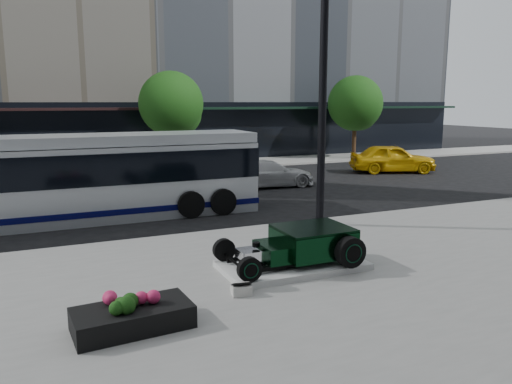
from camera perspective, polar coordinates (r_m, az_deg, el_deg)
name	(u,v)px	position (r m, az deg, el deg)	size (l,w,h in m)	color
ground	(238,216)	(17.96, -2.11, -2.72)	(120.00, 120.00, 0.00)	black
sidewalk_near	(467,340)	(9.54, 22.96, -15.28)	(70.00, 17.00, 0.12)	gray
sidewalk_far	(153,168)	(31.20, -11.71, 2.76)	(70.00, 4.00, 0.12)	gray
street_trees	(173,106)	(30.30, -9.44, 9.65)	(29.80, 3.80, 5.70)	black
display_plinth	(292,265)	(12.06, 4.19, -8.34)	(3.40, 1.80, 0.15)	silver
hot_rod	(305,243)	(12.07, 5.62, -5.86)	(3.22, 2.00, 0.81)	black
info_plaque	(241,289)	(10.46, -1.68, -11.01)	(0.44, 0.36, 0.31)	silver
lamppost	(322,105)	(15.85, 7.60, 9.83)	(0.45, 0.45, 8.26)	black
flower_planter	(133,316)	(9.23, -13.92, -13.56)	(2.09, 1.16, 0.66)	black
transit_bus	(84,177)	(18.15, -19.03, 1.63)	(12.12, 2.88, 2.92)	silver
white_sedan	(269,174)	(23.91, 1.47, 2.12)	(1.80, 4.42, 1.28)	silver
yellow_taxi	(393,158)	(29.83, 15.35, 3.73)	(1.93, 4.79, 1.63)	gold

